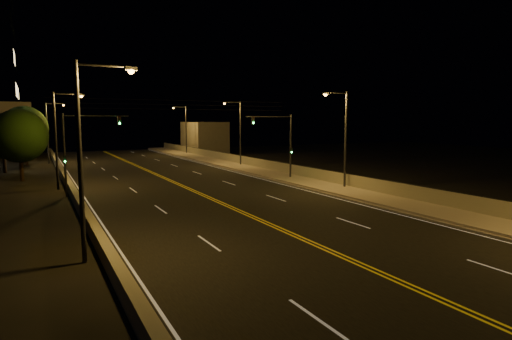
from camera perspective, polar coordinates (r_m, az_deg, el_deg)
name	(u,v)px	position (r m, az deg, el deg)	size (l,w,h in m)	color
ground	(458,308)	(15.84, 25.35, -16.29)	(160.00, 160.00, 0.00)	black
road	(219,202)	(31.58, -4.91, -4.31)	(18.00, 120.00, 0.02)	black
sidewalk	(337,189)	(36.98, 10.75, -2.57)	(3.60, 120.00, 0.30)	gray
curb	(319,192)	(35.88, 8.40, -2.93)	(0.14, 120.00, 0.15)	gray
parapet_wall	(352,181)	(37.92, 12.74, -1.40)	(0.30, 120.00, 1.00)	gray
jersey_barrier	(82,209)	(29.31, -22.14, -4.88)	(0.45, 120.00, 0.78)	gray
distant_building_right	(204,137)	(80.92, -6.91, 4.36)	(6.00, 10.00, 5.65)	gray
distant_building_left	(7,129)	(86.91, -30.27, 4.79)	(8.00, 8.00, 9.09)	gray
parapet_rail	(353,175)	(37.85, 12.76, -0.60)	(0.06, 0.06, 120.00)	black
lane_markings	(220,202)	(31.51, -4.86, -4.31)	(17.32, 116.00, 0.00)	silver
streetlight_1	(343,133)	(37.17, 11.52, 4.83)	(2.55, 0.28, 8.42)	#2D2D33
streetlight_2	(238,129)	(55.11, -2.37, 5.51)	(2.55, 0.28, 8.42)	#2D2D33
streetlight_3	(184,127)	(75.80, -9.53, 5.74)	(2.55, 0.28, 8.42)	#2D2D33
streetlight_4	(87,147)	(19.10, -21.61, 2.88)	(2.55, 0.28, 8.42)	#2D2D33
streetlight_5	(59,133)	(40.67, -24.77, 4.50)	(2.55, 0.28, 8.42)	#2D2D33
streetlight_6	(50,128)	(65.43, -25.82, 5.03)	(2.55, 0.28, 8.42)	#2D2D33
traffic_signal_right	(282,140)	(42.56, 3.55, 4.08)	(5.11, 0.31, 6.55)	#2D2D33
traffic_signal_left	(77,144)	(36.64, -22.74, 3.16)	(5.11, 0.31, 6.55)	#2D2D33
overhead_wires	(178,105)	(39.97, -10.30, 8.55)	(22.00, 0.03, 0.83)	black
tree_0	(19,136)	(47.96, -29.00, 3.99)	(5.23, 5.23, 7.09)	black
tree_1	(3,139)	(56.46, -30.67, 3.60)	(4.58, 4.58, 6.21)	black
tree_2	(25,128)	(64.35, -28.48, 4.93)	(5.81, 5.81, 7.87)	black
tree_3	(23,131)	(67.79, -28.65, 4.54)	(5.22, 5.22, 7.08)	black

